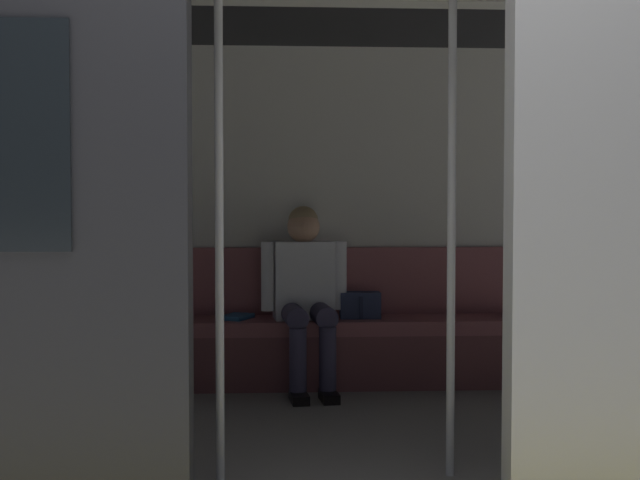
% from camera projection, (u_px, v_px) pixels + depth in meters
% --- Properties ---
extents(train_car, '(6.40, 2.89, 2.36)m').
position_uv_depth(train_car, '(311.00, 124.00, 4.04)').
color(train_car, silver).
rests_on(train_car, ground_plane).
extents(bench_seat, '(3.01, 0.44, 0.44)m').
position_uv_depth(bench_seat, '(316.00, 335.00, 5.18)').
color(bench_seat, '#935156').
rests_on(bench_seat, ground_plane).
extents(person_seated, '(0.55, 0.70, 1.17)m').
position_uv_depth(person_seated, '(305.00, 286.00, 5.12)').
color(person_seated, silver).
rests_on(person_seated, ground_plane).
extents(handbag, '(0.26, 0.15, 0.17)m').
position_uv_depth(handbag, '(360.00, 305.00, 5.23)').
color(handbag, '#262D4C').
rests_on(handbag, bench_seat).
extents(book, '(0.23, 0.26, 0.03)m').
position_uv_depth(book, '(237.00, 317.00, 5.20)').
color(book, '#26598C').
rests_on(book, bench_seat).
extents(grab_pole_door, '(0.04, 0.04, 2.22)m').
position_uv_depth(grab_pole_door, '(219.00, 219.00, 3.29)').
color(grab_pole_door, silver).
rests_on(grab_pole_door, ground_plane).
extents(grab_pole_far, '(0.04, 0.04, 2.22)m').
position_uv_depth(grab_pole_far, '(451.00, 218.00, 3.42)').
color(grab_pole_far, silver).
rests_on(grab_pole_far, ground_plane).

